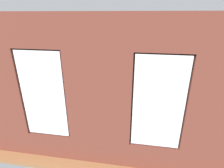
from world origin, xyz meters
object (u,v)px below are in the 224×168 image
Objects in this scene: potted_plant_mid_room_small at (140,97)px; cup_ceramic at (121,98)px; candle_jar at (109,99)px; potted_plant_foreground_right at (66,74)px; tv_flatscreen at (44,79)px; remote_gray at (111,101)px; media_console at (46,92)px; couch_left at (189,103)px; potted_plant_beside_window_right at (26,121)px; potted_plant_between_couches at (131,128)px; papasan_chair at (104,81)px; potted_plant_by_left_couch at (172,87)px; potted_plant_near_tv at (44,98)px; table_plant_small at (104,96)px; potted_plant_corner_near_left at (185,81)px; coffee_table at (109,101)px; couch_by_window at (76,130)px.

cup_ceramic is at bearing 40.67° from potted_plant_mid_room_small.
potted_plant_foreground_right reaches higher than candle_jar.
tv_flatscreen is 1.57m from potted_plant_foreground_right.
tv_flatscreen is (2.89, -0.68, 0.44)m from remote_gray.
remote_gray is 2.98m from media_console.
potted_plant_beside_window_right reaches higher than couch_left.
couch_left is 1.89× the size of potted_plant_between_couches.
papasan_chair is at bearing -67.39° from potted_plant_between_couches.
potted_plant_by_left_couch is 0.44× the size of potted_plant_foreground_right.
potted_plant_between_couches is (-3.68, 2.26, -0.35)m from tv_flatscreen.
papasan_chair is at bearing -128.87° from remote_gray.
remote_gray is 2.03m from papasan_chair.
cup_ceramic is 2.74m from potted_plant_near_tv.
couch_left is at bearing -174.76° from table_plant_small.
potted_plant_between_couches is at bearing -177.01° from potted_plant_beside_window_right.
potted_plant_beside_window_right reaches higher than media_console.
potted_plant_by_left_couch is 0.50× the size of potted_plant_corner_near_left.
tv_flatscreen is 0.91× the size of potted_plant_corner_near_left.
papasan_chair is 3.62m from potted_plant_corner_near_left.
potted_plant_foreground_right reaches higher than media_console.
coffee_table is 2.84m from media_console.
potted_plant_corner_near_left is (-0.56, -0.29, 0.22)m from potted_plant_by_left_couch.
potted_plant_corner_near_left is 2.49× the size of potted_plant_mid_room_small.
coffee_table is at bearing 139.94° from potted_plant_foreground_right.
papasan_chair is 0.99× the size of potted_plant_foreground_right.
table_plant_small is (3.08, 0.28, 0.21)m from couch_left.
potted_plant_foreground_right is at bearing -100.92° from tv_flatscreen.
table_plant_small is 0.57× the size of potted_plant_mid_room_small.
tv_flatscreen is at bearing -31.62° from potted_plant_between_couches.
potted_plant_foreground_right is at bearing -109.46° from couch_left.
cup_ceramic is 0.39m from remote_gray.
couch_left is at bearing -148.62° from couch_by_window.
potted_plant_foreground_right is at bearing -8.48° from papasan_chair.
media_console is 1.14× the size of papasan_chair.
coffee_table is 3.09m from potted_plant_by_left_couch.
couch_by_window is 1.90m from table_plant_small.
papasan_chair is at bearing -78.08° from table_plant_small.
cup_ceramic is 1.94m from papasan_chair.
couch_by_window is 2.11× the size of potted_plant_corner_near_left.
table_plant_small is at bearing 169.55° from tv_flatscreen.
potted_plant_foreground_right is at bearing -20.57° from potted_plant_mid_room_small.
potted_plant_mid_room_small is (1.91, 1.39, -0.30)m from potted_plant_corner_near_left.
coffee_table is 0.46m from cup_ceramic.
potted_plant_mid_room_small is at bearing 36.05° from potted_plant_corner_near_left.
potted_plant_corner_near_left reaches higher than papasan_chair.
potted_plant_beside_window_right is (2.91, 0.15, 0.03)m from potted_plant_between_couches.
couch_by_window is 5.32m from potted_plant_corner_near_left.
potted_plant_foreground_right is (0.26, -2.61, 0.03)m from potted_plant_near_tv.
potted_plant_corner_near_left reaches higher than potted_plant_by_left_couch.
potted_plant_near_tv is (5.11, 0.90, 0.25)m from couch_left.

